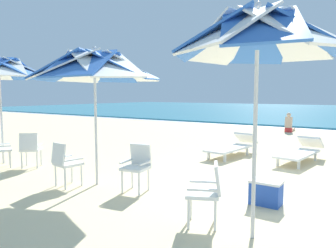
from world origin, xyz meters
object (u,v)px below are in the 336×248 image
(sun_lounger_1, at_px, (300,152))
(beachgoer_seated, at_px, (289,126))
(plastic_chair_0, at_px, (208,190))
(plastic_chair_2, at_px, (65,161))
(beach_umbrella_0, at_px, (257,37))
(plastic_chair_5, at_px, (30,148))
(plastic_chair_1, at_px, (137,164))
(sun_lounger_2, at_px, (232,146))
(beach_umbrella_1, at_px, (95,67))
(cooler_box, at_px, (266,192))

(sun_lounger_1, height_order, beachgoer_seated, beachgoer_seated)
(plastic_chair_0, bearing_deg, sun_lounger_1, 87.83)
(plastic_chair_2, bearing_deg, plastic_chair_0, -1.72)
(beach_umbrella_0, xyz_separation_m, plastic_chair_2, (-3.77, 0.13, -1.97))
(plastic_chair_2, distance_m, plastic_chair_5, 2.10)
(plastic_chair_5, height_order, sun_lounger_1, plastic_chair_5)
(plastic_chair_1, relative_size, sun_lounger_2, 0.39)
(beach_umbrella_1, height_order, sun_lounger_2, beach_umbrella_1)
(plastic_chair_2, height_order, plastic_chair_5, same)
(plastic_chair_1, bearing_deg, sun_lounger_1, 65.35)
(plastic_chair_2, height_order, sun_lounger_2, plastic_chair_2)
(beach_umbrella_1, height_order, plastic_chair_1, beach_umbrella_1)
(plastic_chair_5, relative_size, beachgoer_seated, 0.94)
(plastic_chair_0, xyz_separation_m, sun_lounger_2, (-1.63, 4.80, -0.22))
(plastic_chair_1, height_order, beachgoer_seated, beachgoer_seated)
(beachgoer_seated, bearing_deg, sun_lounger_2, -89.56)
(beachgoer_seated, bearing_deg, beach_umbrella_1, -95.29)
(beachgoer_seated, bearing_deg, cooler_box, -78.80)
(plastic_chair_5, height_order, cooler_box, plastic_chair_5)
(plastic_chair_2, height_order, beachgoer_seated, beachgoer_seated)
(sun_lounger_1, xyz_separation_m, beachgoer_seated, (-1.87, 6.86, 0.01))
(sun_lounger_1, bearing_deg, plastic_chair_5, -140.72)
(plastic_chair_0, xyz_separation_m, beachgoer_seated, (-1.68, 11.88, -0.20))
(plastic_chair_0, bearing_deg, beach_umbrella_1, 168.67)
(plastic_chair_5, bearing_deg, beach_umbrella_0, -6.86)
(sun_lounger_1, xyz_separation_m, cooler_box, (0.23, -3.75, -0.08))
(beach_umbrella_0, relative_size, cooler_box, 5.76)
(beach_umbrella_1, height_order, cooler_box, beach_umbrella_1)
(sun_lounger_1, distance_m, sun_lounger_2, 1.83)
(plastic_chair_0, relative_size, plastic_chair_5, 1.00)
(plastic_chair_0, height_order, plastic_chair_5, same)
(cooler_box, bearing_deg, beachgoer_seated, 101.20)
(plastic_chair_0, relative_size, plastic_chair_1, 1.00)
(beach_umbrella_0, relative_size, plastic_chair_5, 3.33)
(plastic_chair_5, xyz_separation_m, sun_lounger_1, (5.33, 4.36, -0.22))
(beach_umbrella_0, relative_size, sun_lounger_2, 1.31)
(plastic_chair_0, distance_m, beachgoer_seated, 12.00)
(plastic_chair_1, xyz_separation_m, sun_lounger_1, (1.99, 4.34, -0.22))
(beachgoer_seated, bearing_deg, plastic_chair_0, -81.94)
(sun_lounger_2, distance_m, cooler_box, 4.08)
(beach_umbrella_0, bearing_deg, plastic_chair_0, 176.85)
(beachgoer_seated, bearing_deg, plastic_chair_5, -107.12)
(plastic_chair_0, xyz_separation_m, plastic_chair_5, (-5.14, 0.66, 0.00))
(beach_umbrella_1, bearing_deg, cooler_box, 12.88)
(plastic_chair_5, xyz_separation_m, sun_lounger_2, (3.51, 4.14, -0.22))
(plastic_chair_5, distance_m, cooler_box, 5.60)
(plastic_chair_5, relative_size, cooler_box, 1.73)
(plastic_chair_5, relative_size, sun_lounger_1, 0.39)
(beach_umbrella_0, bearing_deg, cooler_box, 99.95)
(beach_umbrella_1, xyz_separation_m, beachgoer_seated, (1.05, 11.33, -2.02))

